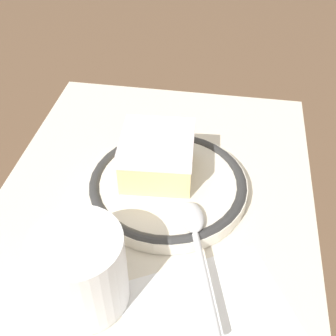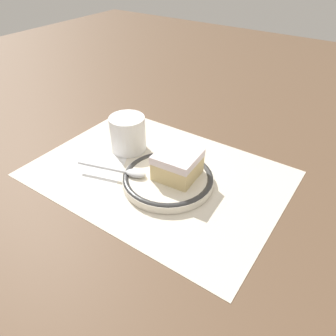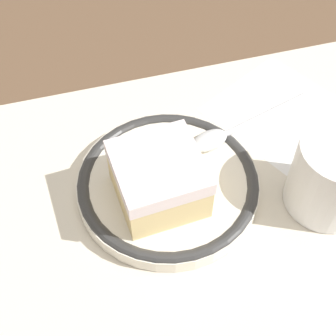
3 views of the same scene
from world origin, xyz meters
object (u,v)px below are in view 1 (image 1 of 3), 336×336
at_px(cup, 82,273).
at_px(cake_slice, 158,155).
at_px(napkin, 213,323).
at_px(plate, 168,185).
at_px(spoon, 196,234).

bearing_deg(cup, cake_slice, -13.66).
height_order(cup, napkin, cup).
xyz_separation_m(plate, cup, (-0.14, 0.05, 0.02)).
bearing_deg(napkin, spoon, 17.26).
xyz_separation_m(spoon, cup, (-0.07, 0.09, 0.01)).
bearing_deg(cup, napkin, -94.82).
height_order(plate, spoon, spoon).
bearing_deg(plate, napkin, -157.32).
bearing_deg(napkin, plate, 22.68).
relative_size(plate, cup, 2.26).
bearing_deg(cake_slice, spoon, -148.42).
bearing_deg(plate, cup, 160.19).
xyz_separation_m(spoon, napkin, (-0.08, -0.02, -0.02)).
relative_size(spoon, cup, 1.85).
bearing_deg(spoon, cake_slice, 31.58).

